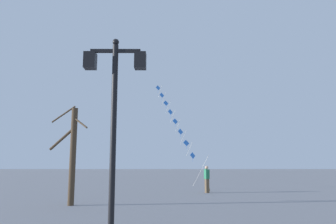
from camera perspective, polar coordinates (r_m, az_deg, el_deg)
name	(u,v)px	position (r m, az deg, el deg)	size (l,w,h in m)	color
ground_plane	(179,193)	(21.13, 1.90, -14.11)	(160.00, 160.00, 0.00)	gray
twin_lantern_lamp_post	(114,99)	(7.84, -9.46, 2.27)	(1.50, 0.28, 4.92)	black
kite_train	(175,122)	(28.52, 1.28, -1.70)	(4.08, 10.52, 9.88)	brown
kite_flyer	(207,178)	(21.38, 6.86, -11.56)	(0.33, 0.63, 1.71)	brown
bare_tree	(72,153)	(15.65, -16.56, -6.99)	(2.08, 1.30, 4.56)	#423323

